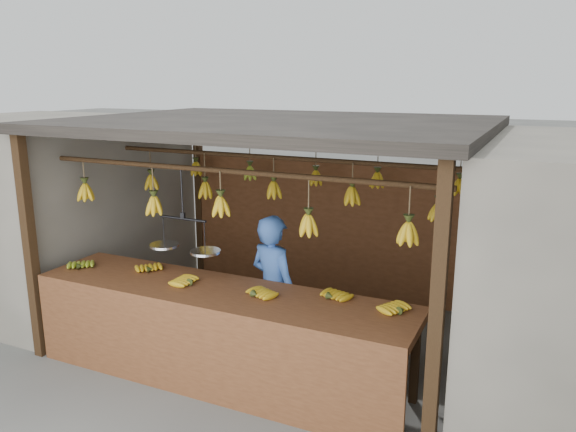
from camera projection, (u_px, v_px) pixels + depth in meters
The scene contains 8 objects.
ground at pixel (277, 333), 6.36m from camera, with size 80.00×80.00×0.00m, color #5B5B57.
stall at pixel (289, 156), 6.19m from camera, with size 4.30×3.30×2.40m.
neighbor_left at pixel (38, 205), 7.58m from camera, with size 3.00×3.00×2.30m, color slate.
counter at pixel (213, 314), 5.12m from camera, with size 3.72×0.85×0.96m.
hanging_bananas at pixel (275, 192), 5.97m from camera, with size 3.63×2.22×0.38m.
balance_scale at pixel (184, 245), 5.39m from camera, with size 0.76×0.29×0.80m.
vendor at pixel (273, 290), 5.54m from camera, with size 0.56×0.37×1.53m, color #3359A5.
bag_bundles at pixel (477, 240), 6.52m from camera, with size 0.08×0.26×1.31m.
Camera 1 is at (2.61, -5.26, 2.79)m, focal length 35.00 mm.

